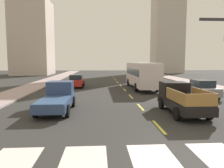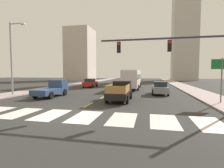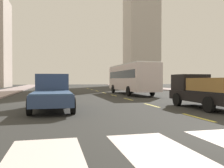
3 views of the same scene
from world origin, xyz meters
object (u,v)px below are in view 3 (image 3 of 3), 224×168
Objects in this scene: city_bus at (131,77)px; sedan_mid at (52,87)px; pickup_stakebed at (202,92)px; sedan_far at (206,89)px; pickup_dark at (52,93)px.

sedan_mid is at bearing 168.40° from city_bus.
pickup_stakebed is 17.23m from sedan_mid.
pickup_stakebed reaches higher than sedan_far.
pickup_dark is at bearing -124.80° from city_bus.
city_bus reaches higher than pickup_stakebed.
pickup_stakebed is 7.21m from sedan_far.
sedan_mid and sedan_far have the same top height.
city_bus is 2.45× the size of sedan_mid.
city_bus is 8.81m from sedan_mid.
pickup_stakebed reaches higher than sedan_mid.
city_bus is 2.45× the size of sedan_far.
pickup_stakebed is at bearing -89.20° from city_bus.
city_bus is at bearing -11.02° from sedan_mid.
sedan_far is (12.95, -9.16, 0.00)m from sedan_mid.
pickup_stakebed is 1.00× the size of pickup_dark.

